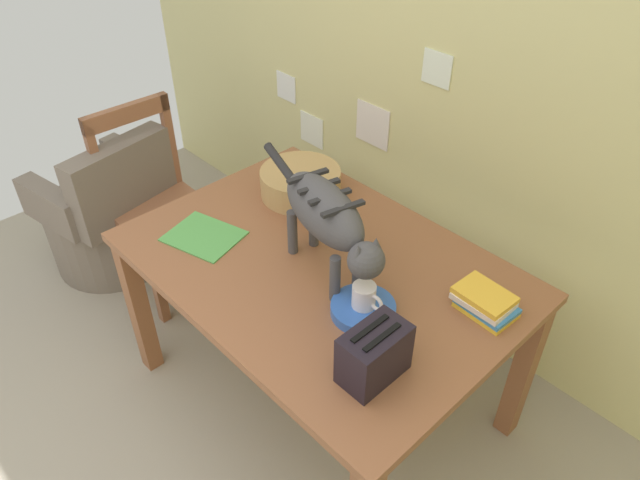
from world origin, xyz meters
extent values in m
cube|color=beige|center=(0.00, 2.10, 1.25)|extent=(4.64, 0.10, 2.50)
cube|color=white|center=(-0.53, 2.05, 0.84)|extent=(0.20, 0.01, 0.20)
cube|color=white|center=(-0.94, 2.05, 0.66)|extent=(0.17, 0.01, 0.17)
cube|color=white|center=(-1.14, 2.05, 0.83)|extent=(0.14, 0.01, 0.14)
cube|color=white|center=(-0.22, 2.05, 1.20)|extent=(0.14, 0.01, 0.14)
cube|color=brown|center=(-0.08, 1.28, 0.72)|extent=(1.39, 0.97, 0.03)
cube|color=brown|center=(-0.08, 1.28, 0.67)|extent=(1.31, 0.89, 0.07)
cube|color=brown|center=(-0.72, 0.85, 0.35)|extent=(0.07, 0.07, 0.71)
cube|color=brown|center=(-0.72, 1.72, 0.35)|extent=(0.07, 0.07, 0.71)
cube|color=brown|center=(0.57, 1.72, 0.35)|extent=(0.07, 0.07, 0.71)
ellipsoid|color=#464345|center=(-0.04, 1.26, 1.00)|extent=(0.44, 0.25, 0.19)
cube|color=#262526|center=(-0.14, 1.28, 1.07)|extent=(0.05, 0.15, 0.01)
cube|color=#262526|center=(-0.07, 1.27, 1.07)|extent=(0.05, 0.15, 0.01)
cube|color=#262526|center=(0.00, 1.25, 1.07)|extent=(0.05, 0.15, 0.01)
cube|color=#262526|center=(0.07, 1.24, 1.07)|extent=(0.05, 0.15, 0.01)
cylinder|color=#464345|center=(0.11, 1.27, 0.83)|extent=(0.04, 0.04, 0.18)
cylinder|color=#464345|center=(0.09, 1.19, 0.83)|extent=(0.04, 0.04, 0.18)
cylinder|color=#464345|center=(-0.17, 1.34, 0.83)|extent=(0.04, 0.04, 0.18)
cylinder|color=#464345|center=(-0.19, 1.25, 0.83)|extent=(0.04, 0.04, 0.18)
sphere|color=#464345|center=(0.20, 1.21, 0.96)|extent=(0.12, 0.12, 0.12)
cone|color=#464345|center=(0.21, 1.24, 1.01)|extent=(0.04, 0.04, 0.05)
cone|color=#464345|center=(0.20, 1.18, 1.01)|extent=(0.04, 0.04, 0.05)
cylinder|color=#262526|center=(-0.33, 1.33, 1.02)|extent=(0.21, 0.08, 0.08)
cylinder|color=#3360BA|center=(0.20, 1.21, 0.76)|extent=(0.21, 0.21, 0.04)
cylinder|color=white|center=(0.20, 1.21, 0.82)|extent=(0.08, 0.08, 0.08)
torus|color=white|center=(0.25, 1.21, 0.82)|extent=(0.06, 0.01, 0.06)
cube|color=#52A34C|center=(-0.48, 1.07, 0.75)|extent=(0.31, 0.28, 0.01)
cube|color=yellow|center=(0.47, 1.50, 0.75)|extent=(0.18, 0.14, 0.02)
cube|color=#3B82C7|center=(0.47, 1.50, 0.77)|extent=(0.18, 0.14, 0.02)
cube|color=silver|center=(0.46, 1.50, 0.79)|extent=(0.18, 0.13, 0.02)
cube|color=gold|center=(0.45, 1.50, 0.81)|extent=(0.18, 0.14, 0.02)
cylinder|color=tan|center=(-0.45, 1.52, 0.80)|extent=(0.33, 0.33, 0.11)
cylinder|color=brown|center=(-0.45, 1.52, 0.80)|extent=(0.27, 0.27, 0.09)
cube|color=black|center=(0.39, 1.05, 0.83)|extent=(0.12, 0.20, 0.17)
cube|color=black|center=(0.37, 1.05, 0.92)|extent=(0.02, 0.14, 0.01)
cube|color=black|center=(0.41, 1.05, 0.92)|extent=(0.02, 0.14, 0.01)
cube|color=#8F583B|center=(-1.11, 1.23, 0.44)|extent=(0.43, 0.43, 0.04)
cube|color=#8F583B|center=(-1.30, 1.23, 0.90)|extent=(0.05, 0.42, 0.08)
cube|color=#8F583B|center=(-1.30, 1.42, 0.70)|extent=(0.04, 0.04, 0.48)
cube|color=#8F583B|center=(-1.30, 1.04, 0.70)|extent=(0.04, 0.04, 0.48)
cube|color=#8F583B|center=(-0.92, 1.41, 0.21)|extent=(0.04, 0.04, 0.42)
cube|color=#8F583B|center=(-0.92, 1.04, 0.21)|extent=(0.04, 0.04, 0.42)
cube|color=#8F583B|center=(-1.29, 1.42, 0.21)|extent=(0.04, 0.04, 0.42)
cube|color=#8F583B|center=(-1.30, 1.04, 0.21)|extent=(0.04, 0.04, 0.42)
cylinder|color=#72655A|center=(-1.52, 1.09, 0.19)|extent=(0.60, 0.60, 0.38)
cube|color=#72655A|center=(-1.29, 1.13, 0.58)|extent=(0.21, 0.55, 0.40)
cube|color=#72655A|center=(-1.48, 0.85, 0.48)|extent=(0.43, 0.17, 0.20)
cube|color=#72655A|center=(-1.57, 1.34, 0.48)|extent=(0.43, 0.17, 0.20)
camera|label=1|loc=(1.08, 0.18, 2.09)|focal=32.99mm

